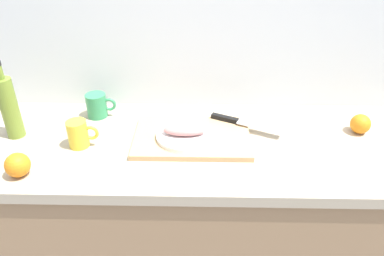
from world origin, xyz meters
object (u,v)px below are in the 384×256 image
Objects in this scene: coffee_mug_1 at (97,105)px; coffee_mug_0 at (79,134)px; white_plate at (185,135)px; fish_fillet at (184,129)px; chef_knife at (237,121)px; olive_oil_bottle at (9,107)px; orange_0 at (360,124)px; cutting_board at (192,137)px.

coffee_mug_0 is at bearing -93.21° from coffee_mug_1.
coffee_mug_0 is (-0.38, -0.04, 0.02)m from white_plate.
fish_fillet is 1.27× the size of coffee_mug_1.
coffee_mug_1 is at bearing 153.04° from white_plate.
white_plate is 0.76× the size of chef_knife.
chef_knife is (0.20, 0.10, -0.02)m from fish_fillet.
orange_0 is at bearing 2.15° from olive_oil_bottle.
white_plate is at bearing -2.56° from olive_oil_bottle.
coffee_mug_0 is (0.26, -0.07, -0.07)m from olive_oil_bottle.
olive_oil_bottle reaches higher than coffee_mug_1.
cutting_board is at bearing 26.36° from fish_fillet.
chef_knife is 0.57m from coffee_mug_1.
coffee_mug_1 is at bearing 29.76° from olive_oil_bottle.
cutting_board is at bearing -1.30° from olive_oil_bottle.
coffee_mug_0 is 0.22m from coffee_mug_1.
fish_fillet is 0.41m from coffee_mug_1.
chef_knife reaches higher than cutting_board.
olive_oil_bottle is 3.95× the size of orange_0.
cutting_board is 0.20m from chef_knife.
olive_oil_bottle is 2.44× the size of coffee_mug_1.
white_plate is (-0.03, -0.01, 0.02)m from cutting_board.
coffee_mug_1 reaches higher than white_plate.
fish_fillet is 0.67m from orange_0.
coffee_mug_1 is 1.62× the size of orange_0.
chef_knife is 0.47m from orange_0.
coffee_mug_0 reaches higher than white_plate.
olive_oil_bottle reaches higher than chef_knife.
fish_fillet is 0.38m from coffee_mug_0.
cutting_board is 0.05m from fish_fillet.
fish_fillet is 0.23m from chef_knife.
orange_0 is (0.67, 0.08, -0.02)m from fish_fillet.
cutting_board is 0.41m from coffee_mug_0.
cutting_board is 1.44× the size of olive_oil_bottle.
white_plate is 0.65m from olive_oil_bottle.
orange_0 is at bearing 6.63° from white_plate.
white_plate is at bearing -26.96° from coffee_mug_1.
chef_knife is at bearing 26.95° from cutting_board.
chef_knife is 3.63× the size of orange_0.
orange_0 is at bearing -5.96° from coffee_mug_1.
white_plate is 0.38m from coffee_mug_0.
coffee_mug_1 is (-0.57, 0.08, 0.02)m from chef_knife.
white_plate is at bearing -173.37° from orange_0.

